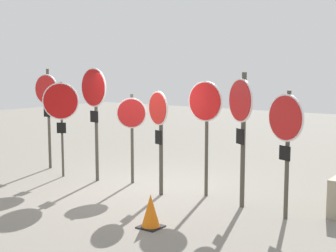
# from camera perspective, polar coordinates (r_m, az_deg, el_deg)

# --- Properties ---
(ground_plane) EXTENTS (40.00, 40.00, 0.00)m
(ground_plane) POSITION_cam_1_polar(r_m,az_deg,el_deg) (10.21, -3.02, -7.70)
(ground_plane) COLOR gray
(stop_sign_0) EXTENTS (0.78, 0.16, 2.59)m
(stop_sign_0) POSITION_cam_1_polar(r_m,az_deg,el_deg) (12.44, -14.53, 3.14)
(stop_sign_0) COLOR #474238
(stop_sign_0) RESTS_ON ground
(stop_sign_1) EXTENTS (0.75, 0.50, 2.28)m
(stop_sign_1) POSITION_cam_1_polar(r_m,az_deg,el_deg) (11.36, -12.93, 2.31)
(stop_sign_1) COLOR #474238
(stop_sign_1) RESTS_ON ground
(stop_sign_2) EXTENTS (0.88, 0.19, 2.61)m
(stop_sign_2) POSITION_cam_1_polar(r_m,az_deg,el_deg) (10.78, -8.98, 3.19)
(stop_sign_2) COLOR #474238
(stop_sign_2) RESTS_ON ground
(stop_sign_3) EXTENTS (0.60, 0.37, 2.03)m
(stop_sign_3) POSITION_cam_1_polar(r_m,az_deg,el_deg) (10.48, -4.46, 0.60)
(stop_sign_3) COLOR #474238
(stop_sign_3) RESTS_ON ground
(stop_sign_4) EXTENTS (0.65, 0.28, 2.14)m
(stop_sign_4) POSITION_cam_1_polar(r_m,az_deg,el_deg) (9.44, -1.09, 0.37)
(stop_sign_4) COLOR #474238
(stop_sign_4) RESTS_ON ground
(stop_sign_5) EXTENTS (0.81, 0.15, 2.35)m
(stop_sign_5) POSITION_cam_1_polar(r_m,az_deg,el_deg) (9.36, 4.59, 1.66)
(stop_sign_5) COLOR #474238
(stop_sign_5) RESTS_ON ground
(stop_sign_6) EXTENTS (0.70, 0.45, 2.52)m
(stop_sign_6) POSITION_cam_1_polar(r_m,az_deg,el_deg) (8.69, 8.93, 1.07)
(stop_sign_6) COLOR #474238
(stop_sign_6) RESTS_ON ground
(stop_sign_7) EXTENTS (0.75, 0.35, 2.22)m
(stop_sign_7) POSITION_cam_1_polar(r_m,az_deg,el_deg) (8.14, 14.18, -0.46)
(stop_sign_7) COLOR #474238
(stop_sign_7) RESTS_ON ground
(traffic_cone_0) EXTENTS (0.36, 0.36, 0.55)m
(traffic_cone_0) POSITION_cam_1_polar(r_m,az_deg,el_deg) (7.75, -2.13, -10.34)
(traffic_cone_0) COLOR black
(traffic_cone_0) RESTS_ON ground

